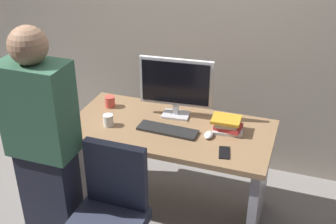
% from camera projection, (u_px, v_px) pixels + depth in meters
% --- Properties ---
extents(ground_plane, '(9.00, 9.00, 0.00)m').
position_uv_depth(ground_plane, '(170.00, 208.00, 3.48)').
color(ground_plane, gray).
extents(desk, '(1.46, 0.72, 0.75)m').
position_uv_depth(desk, '(170.00, 154.00, 3.24)').
color(desk, '#93704C').
rests_on(desk, ground).
extents(person_at_desk, '(0.40, 0.24, 1.64)m').
position_uv_depth(person_at_desk, '(45.00, 153.00, 2.67)').
color(person_at_desk, '#262838').
rests_on(person_at_desk, ground).
extents(monitor, '(0.54, 0.16, 0.46)m').
position_uv_depth(monitor, '(176.00, 85.00, 3.16)').
color(monitor, silver).
rests_on(monitor, desk).
extents(keyboard, '(0.43, 0.15, 0.02)m').
position_uv_depth(keyboard, '(167.00, 130.00, 3.08)').
color(keyboard, '#262626').
rests_on(keyboard, desk).
extents(mouse, '(0.06, 0.10, 0.03)m').
position_uv_depth(mouse, '(209.00, 135.00, 3.00)').
color(mouse, white).
rests_on(mouse, desk).
extents(cup_near_keyboard, '(0.07, 0.07, 0.09)m').
position_uv_depth(cup_near_keyboard, '(108.00, 120.00, 3.13)').
color(cup_near_keyboard, white).
rests_on(cup_near_keyboard, desk).
extents(cup_by_monitor, '(0.08, 0.08, 0.09)m').
position_uv_depth(cup_by_monitor, '(110.00, 102.00, 3.39)').
color(cup_by_monitor, '#D84C3F').
rests_on(cup_by_monitor, desk).
extents(book_stack, '(0.23, 0.17, 0.11)m').
position_uv_depth(book_stack, '(227.00, 125.00, 3.05)').
color(book_stack, white).
rests_on(book_stack, desk).
extents(cell_phone, '(0.10, 0.16, 0.01)m').
position_uv_depth(cell_phone, '(224.00, 153.00, 2.83)').
color(cell_phone, black).
rests_on(cell_phone, desk).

